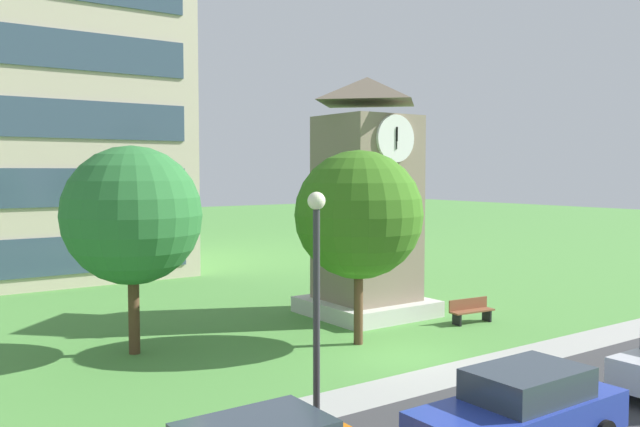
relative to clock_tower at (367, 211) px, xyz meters
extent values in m
plane|color=#4C893D|center=(-3.01, -4.83, -4.04)|extent=(160.00, 160.00, 0.00)
cube|color=#38383A|center=(-3.01, -11.75, -4.04)|extent=(120.00, 7.20, 0.01)
cube|color=#9E9E99|center=(-3.01, -7.35, -4.04)|extent=(120.00, 1.60, 0.01)
cube|color=gray|center=(-0.01, 0.01, -0.21)|extent=(3.15, 3.15, 7.67)
cube|color=beige|center=(-0.01, 0.01, -3.74)|extent=(4.25, 4.25, 0.60)
pyramid|color=#6A5D4D|center=(-0.01, 0.01, 4.61)|extent=(3.47, 3.47, 0.98)
cylinder|color=white|center=(-0.01, -1.63, 2.71)|extent=(1.73, 0.12, 1.73)
cylinder|color=white|center=(1.63, 0.01, 2.71)|extent=(0.12, 1.73, 1.73)
cube|color=black|center=(-0.01, -1.70, 2.86)|extent=(0.08, 0.08, 0.52)
cube|color=black|center=(-0.01, -1.71, 2.71)|extent=(0.06, 0.06, 0.78)
cube|color=brown|center=(2.19, -3.44, -3.59)|extent=(1.84, 0.66, 0.06)
cube|color=brown|center=(2.21, -3.22, -3.36)|extent=(1.80, 0.23, 0.40)
cube|color=black|center=(1.47, -3.36, -3.82)|extent=(0.12, 0.44, 0.45)
cube|color=black|center=(2.90, -3.51, -3.82)|extent=(0.12, 0.44, 0.45)
cylinder|color=#333338|center=(-8.75, -9.17, -1.64)|extent=(0.14, 0.14, 4.80)
sphere|color=#F2EFCC|center=(-8.75, -9.17, 0.94)|extent=(0.36, 0.36, 0.36)
cylinder|color=#513823|center=(-9.36, -0.29, -2.66)|extent=(0.34, 0.34, 2.77)
sphere|color=#2A6D32|center=(-9.36, -0.29, 0.20)|extent=(4.20, 4.20, 4.20)
cylinder|color=#513823|center=(-3.06, -3.35, -2.67)|extent=(0.30, 0.30, 2.75)
sphere|color=#366E1A|center=(-3.06, -3.35, 0.14)|extent=(4.11, 4.11, 4.11)
cube|color=#23389E|center=(-5.72, -11.79, -3.33)|extent=(4.70, 1.81, 0.76)
cube|color=#2D3842|center=(-5.49, -11.79, -2.65)|extent=(2.35, 1.59, 0.60)
cylinder|color=black|center=(-4.27, -10.90, -3.71)|extent=(0.66, 0.22, 0.66)
cylinder|color=black|center=(-0.68, -11.01, -3.71)|extent=(0.66, 0.22, 0.66)
camera|label=1|loc=(-16.31, -20.03, 1.53)|focal=37.59mm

